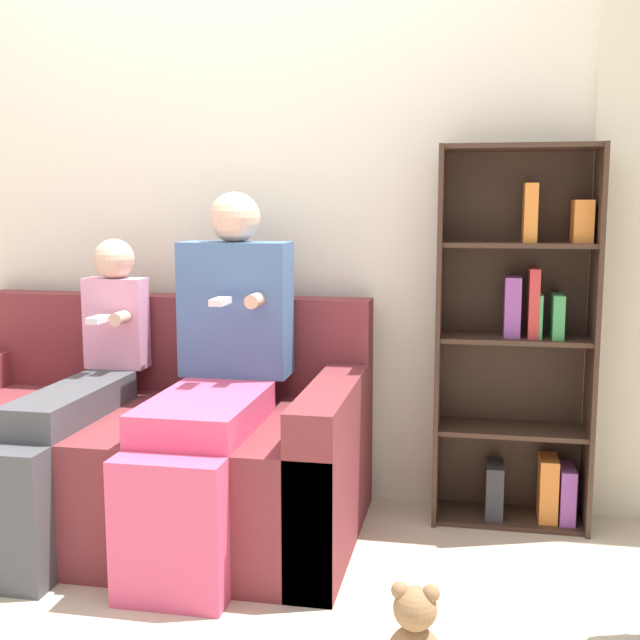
# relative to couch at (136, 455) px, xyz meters

# --- Properties ---
(ground_plane) EXTENTS (14.00, 14.00, 0.00)m
(ground_plane) POSITION_rel_couch_xyz_m (0.25, -0.56, -0.28)
(ground_plane) COLOR beige
(back_wall) EXTENTS (10.00, 0.06, 2.55)m
(back_wall) POSITION_rel_couch_xyz_m (0.25, 0.51, 0.99)
(back_wall) COLOR silver
(back_wall) RESTS_ON ground_plane
(couch) EXTENTS (1.70, 0.94, 0.86)m
(couch) POSITION_rel_couch_xyz_m (0.00, 0.00, 0.00)
(couch) COLOR maroon
(couch) RESTS_ON ground_plane
(adult_seated) EXTENTS (0.42, 0.90, 1.28)m
(adult_seated) POSITION_rel_couch_xyz_m (0.35, -0.08, 0.37)
(adult_seated) COLOR #DB4C75
(adult_seated) RESTS_ON ground_plane
(child_seated) EXTENTS (0.24, 0.92, 1.10)m
(child_seated) POSITION_rel_couch_xyz_m (-0.17, -0.14, 0.26)
(child_seated) COLOR #47474C
(child_seated) RESTS_ON ground_plane
(bookshelf) EXTENTS (0.59, 0.27, 1.45)m
(bookshelf) POSITION_rel_couch_xyz_m (1.43, 0.37, 0.40)
(bookshelf) COLOR #3D281E
(bookshelf) RESTS_ON ground_plane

